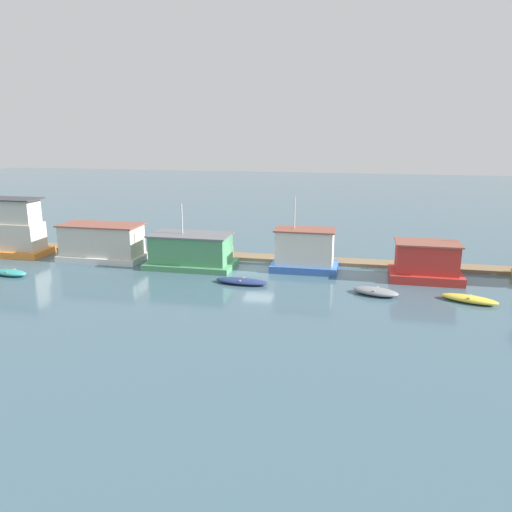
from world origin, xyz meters
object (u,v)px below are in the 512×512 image
object	(u,v)px
houseboat_red	(426,263)
dinghy_yellow	(469,299)
houseboat_white	(102,243)
dinghy_teal	(10,273)
mooring_post_near_right	(406,258)
mooring_post_near_left	(232,253)
dinghy_grey	(376,291)
dinghy_navy	(242,281)
houseboat_orange	(11,230)
houseboat_green	(191,251)
houseboat_blue	(305,251)

from	to	relation	value
houseboat_red	dinghy_yellow	size ratio (longest dim) A/B	1.41
houseboat_white	dinghy_teal	distance (m)	7.93
houseboat_white	mooring_post_near_right	distance (m)	26.54
houseboat_white	mooring_post_near_left	xyz separation A→B (m)	(11.53, 1.99, -0.88)
dinghy_grey	mooring_post_near_left	bearing A→B (deg)	150.48
dinghy_navy	mooring_post_near_right	size ratio (longest dim) A/B	1.98
houseboat_red	dinghy_grey	distance (m)	6.14
houseboat_orange	dinghy_yellow	world-z (taller)	houseboat_orange
dinghy_teal	dinghy_navy	distance (m)	18.86
houseboat_white	houseboat_green	xyz separation A→B (m)	(8.59, -0.62, -0.22)
houseboat_white	dinghy_yellow	world-z (taller)	houseboat_white
houseboat_white	houseboat_blue	distance (m)	18.19
houseboat_orange	houseboat_blue	xyz separation A→B (m)	(27.53, 0.33, -0.74)
houseboat_red	dinghy_yellow	distance (m)	5.59
houseboat_red	dinghy_navy	bearing A→B (deg)	-163.49
dinghy_navy	dinghy_grey	xyz separation A→B (m)	(9.94, -0.56, 0.04)
mooring_post_near_left	houseboat_blue	bearing A→B (deg)	-13.08
houseboat_white	mooring_post_near_right	xyz separation A→B (m)	(26.46, 1.99, -0.53)
houseboat_white	dinghy_grey	bearing A→B (deg)	-11.86
houseboat_white	houseboat_red	bearing A→B (deg)	-0.77
houseboat_orange	dinghy_grey	distance (m)	33.71
dinghy_grey	dinghy_yellow	distance (m)	6.23
houseboat_blue	mooring_post_near_left	xyz separation A→B (m)	(-6.65, 1.55, -0.92)
dinghy_yellow	mooring_post_near_right	bearing A→B (deg)	116.72
houseboat_white	houseboat_blue	size ratio (longest dim) A/B	1.22
houseboat_white	dinghy_yellow	distance (m)	30.62
dinghy_navy	dinghy_grey	distance (m)	9.95
houseboat_red	dinghy_teal	xyz separation A→B (m)	(-32.58, -5.78, -1.15)
houseboat_green	houseboat_orange	bearing A→B (deg)	177.64
dinghy_yellow	dinghy_navy	bearing A→B (deg)	177.00
houseboat_white	dinghy_grey	world-z (taller)	houseboat_white
dinghy_grey	mooring_post_near_left	distance (m)	14.23
houseboat_blue	houseboat_orange	bearing A→B (deg)	-179.32
houseboat_green	mooring_post_near_left	distance (m)	3.99
houseboat_green	mooring_post_near_left	world-z (taller)	houseboat_green
houseboat_orange	houseboat_white	distance (m)	9.38
dinghy_teal	houseboat_white	bearing A→B (deg)	51.93
houseboat_orange	dinghy_yellow	bearing A→B (deg)	-7.82
dinghy_teal	mooring_post_near_left	size ratio (longest dim) A/B	2.22
mooring_post_near_right	dinghy_yellow	bearing A→B (deg)	-63.28
dinghy_navy	dinghy_grey	size ratio (longest dim) A/B	1.20
dinghy_teal	houseboat_red	bearing A→B (deg)	10.06
mooring_post_near_left	dinghy_yellow	bearing A→B (deg)	-21.42
houseboat_red	mooring_post_near_left	distance (m)	16.41
houseboat_blue	dinghy_grey	bearing A→B (deg)	-43.67
dinghy_grey	dinghy_yellow	size ratio (longest dim) A/B	0.91
houseboat_red	mooring_post_near_right	size ratio (longest dim) A/B	2.57
houseboat_orange	mooring_post_near_left	distance (m)	21.03
mooring_post_near_right	houseboat_white	bearing A→B (deg)	-175.70
dinghy_teal	mooring_post_near_right	world-z (taller)	mooring_post_near_right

